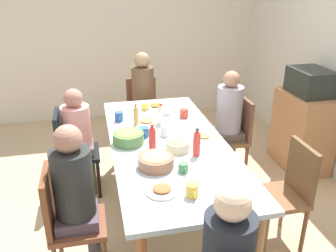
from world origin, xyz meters
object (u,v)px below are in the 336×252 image
(person_2, at_px, (76,191))
(person_5, at_px, (143,94))
(plate_2, at_px, (204,137))
(cup_1, at_px, (165,131))
(cup_5, at_px, (184,113))
(bowl_2, at_px, (156,161))
(plate_1, at_px, (162,190))
(cup_7, at_px, (167,110))
(bowl_1, at_px, (178,145))
(bottle_0, at_px, (197,143))
(cup_6, at_px, (144,132))
(chair_2, at_px, (66,218))
(bowl_0, at_px, (128,137))
(cup_4, at_px, (119,117))
(bottle_1, at_px, (136,115))
(bottle_3, at_px, (152,138))
(cup_3, at_px, (145,106))
(bottle_2, at_px, (161,115))
(microwave, at_px, (310,82))
(chair_1, at_px, (234,133))
(cup_2, at_px, (183,168))
(dining_table, at_px, (168,149))
(plate_3, at_px, (157,106))
(person_0, at_px, (79,133))
(cup_0, at_px, (192,190))
(plate_0, at_px, (147,122))
(chair_3, at_px, (288,189))
(chair_5, at_px, (143,109))
(person_1, at_px, (228,116))

(person_2, bearing_deg, person_5, 158.50)
(person_5, xyz_separation_m, plate_2, (1.43, 0.33, 0.04))
(cup_1, bearing_deg, cup_5, 143.95)
(plate_2, distance_m, bowl_2, 0.66)
(plate_1, xyz_separation_m, cup_7, (-1.40, 0.34, 0.04))
(bowl_1, height_order, bottle_0, bottle_0)
(bowl_2, relative_size, cup_6, 2.29)
(chair_2, relative_size, bowl_0, 3.32)
(cup_4, bearing_deg, bottle_1, 50.61)
(bottle_3, bearing_deg, bowl_1, 72.01)
(chair_2, height_order, bowl_0, chair_2)
(bottle_1, bearing_deg, cup_1, 35.47)
(bowl_0, xyz_separation_m, cup_5, (-0.48, 0.63, -0.01))
(bottle_3, bearing_deg, cup_3, 174.74)
(person_2, bearing_deg, cup_5, 135.45)
(bottle_2, relative_size, microwave, 0.45)
(bowl_1, height_order, bottle_3, bottle_3)
(cup_7, xyz_separation_m, bottle_3, (0.75, -0.29, 0.06))
(chair_1, relative_size, cup_2, 8.22)
(person_5, height_order, microwave, person_5)
(dining_table, distance_m, plate_2, 0.34)
(chair_2, bearing_deg, plate_3, 146.89)
(person_0, height_order, plate_1, person_0)
(cup_0, xyz_separation_m, microwave, (-1.42, 1.75, 0.23))
(bowl_1, xyz_separation_m, cup_6, (-0.32, -0.24, -0.00))
(bottle_1, bearing_deg, cup_0, 8.67)
(plate_3, bearing_deg, cup_1, -4.88)
(plate_0, bearing_deg, cup_7, 126.66)
(plate_1, height_order, cup_0, cup_0)
(cup_6, xyz_separation_m, cup_7, (-0.50, 0.32, 0.00))
(cup_5, height_order, bottle_1, bottle_1)
(bottle_0, bearing_deg, plate_2, 152.30)
(chair_2, bearing_deg, cup_5, 133.12)
(person_0, relative_size, bowl_1, 5.47)
(plate_3, relative_size, cup_3, 2.06)
(cup_5, height_order, cup_7, cup_7)
(bowl_2, bearing_deg, cup_5, 153.17)
(cup_3, bearing_deg, person_2, -27.01)
(bowl_0, height_order, microwave, microwave)
(plate_0, distance_m, cup_2, 1.00)
(person_5, xyz_separation_m, plate_3, (0.55, 0.06, 0.04))
(person_5, xyz_separation_m, cup_1, (1.30, 0.00, 0.07))
(bowl_1, xyz_separation_m, cup_2, (0.36, -0.05, -0.01))
(chair_3, xyz_separation_m, person_5, (-2.00, -0.88, 0.23))
(person_0, relative_size, bottle_3, 5.11)
(person_2, relative_size, chair_5, 1.37)
(chair_3, relative_size, cup_4, 7.55)
(person_0, distance_m, person_1, 1.58)
(chair_3, distance_m, plate_2, 0.84)
(plate_2, bearing_deg, plate_0, -136.25)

